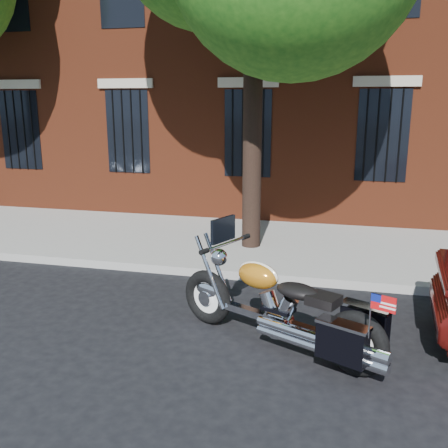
# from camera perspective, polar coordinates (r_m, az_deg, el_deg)

# --- Properties ---
(ground) EXTENTS (120.00, 120.00, 0.00)m
(ground) POSITION_cam_1_polar(r_m,az_deg,el_deg) (7.46, -4.89, -9.46)
(ground) COLOR black
(ground) RESTS_ON ground
(curb) EXTENTS (40.00, 0.16, 0.15)m
(curb) POSITION_cam_1_polar(r_m,az_deg,el_deg) (8.66, -2.03, -5.49)
(curb) COLOR gray
(curb) RESTS_ON ground
(sidewalk) EXTENTS (40.00, 3.60, 0.15)m
(sidewalk) POSITION_cam_1_polar(r_m,az_deg,el_deg) (10.40, 0.74, -2.13)
(sidewalk) COLOR gray
(sidewalk) RESTS_ON ground
(motorcycle) EXTENTS (2.68, 1.69, 1.52)m
(motorcycle) POSITION_cam_1_polar(r_m,az_deg,el_deg) (6.08, 6.96, -9.85)
(motorcycle) COLOR black
(motorcycle) RESTS_ON ground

